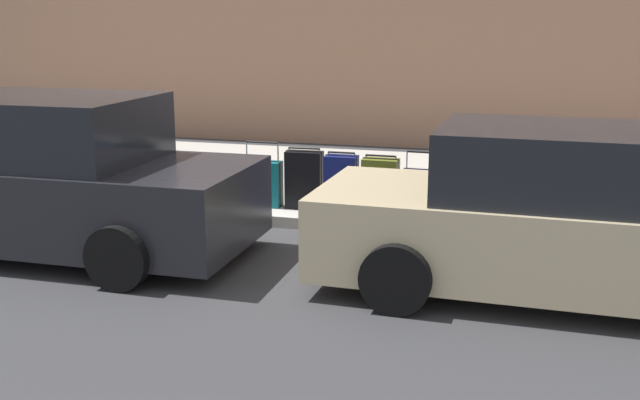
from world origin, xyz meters
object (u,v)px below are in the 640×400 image
(suitcase_teal_0, at_px, (556,203))
(parked_car_charcoal_1, at_px, (41,179))
(suitcase_navy_5, at_px, (341,184))
(bollard_post, at_px, (117,166))
(suitcase_red_1, at_px, (513,193))
(suitcase_olive_4, at_px, (380,187))
(fire_hydrant, at_px, (165,171))
(suitcase_red_8, at_px, (224,183))
(suitcase_maroon_2, at_px, (469,191))
(suitcase_black_6, at_px, (304,180))
(suitcase_silver_3, at_px, (422,194))
(parked_car_beige_0, at_px, (575,220))
(suitcase_teal_7, at_px, (263,183))

(suitcase_teal_0, relative_size, parked_car_charcoal_1, 0.13)
(suitcase_navy_5, relative_size, bollard_post, 0.86)
(suitcase_red_1, height_order, suitcase_navy_5, suitcase_red_1)
(suitcase_teal_0, xyz_separation_m, suitcase_red_1, (0.50, -0.06, 0.08))
(suitcase_olive_4, bearing_deg, fire_hydrant, -0.50)
(suitcase_navy_5, relative_size, suitcase_red_8, 1.28)
(suitcase_maroon_2, relative_size, suitcase_navy_5, 1.03)
(suitcase_red_1, distance_m, suitcase_red_8, 3.69)
(suitcase_black_6, relative_size, fire_hydrant, 1.06)
(suitcase_black_6, xyz_separation_m, parked_car_charcoal_1, (2.42, 2.06, 0.29))
(bollard_post, bearing_deg, suitcase_black_6, -175.40)
(suitcase_navy_5, bearing_deg, suitcase_black_6, -10.19)
(suitcase_red_1, height_order, suitcase_olive_4, suitcase_red_1)
(suitcase_red_8, height_order, bollard_post, bollard_post)
(suitcase_silver_3, bearing_deg, parked_car_beige_0, 130.48)
(suitcase_maroon_2, height_order, suitcase_silver_3, suitcase_silver_3)
(suitcase_olive_4, bearing_deg, suitcase_red_8, -0.27)
(suitcase_maroon_2, bearing_deg, suitcase_teal_7, -1.91)
(suitcase_navy_5, distance_m, fire_hydrant, 2.44)
(suitcase_navy_5, relative_size, fire_hydrant, 1.04)
(suitcase_red_8, distance_m, fire_hydrant, 0.86)
(suitcase_teal_0, xyz_separation_m, parked_car_charcoal_1, (5.52, 2.00, 0.38))
(suitcase_black_6, relative_size, suitcase_red_8, 1.31)
(suitcase_silver_3, distance_m, fire_hydrant, 3.47)
(suitcase_navy_5, bearing_deg, suitcase_olive_4, -178.82)
(suitcase_olive_4, bearing_deg, suitcase_silver_3, 176.76)
(fire_hydrant, relative_size, parked_car_beige_0, 0.16)
(suitcase_black_6, height_order, parked_car_beige_0, parked_car_beige_0)
(suitcase_silver_3, xyz_separation_m, suitcase_black_6, (1.54, -0.11, 0.06))
(suitcase_teal_0, xyz_separation_m, suitcase_teal_7, (3.65, -0.03, 0.02))
(suitcase_olive_4, bearing_deg, suitcase_maroon_2, 178.30)
(suitcase_silver_3, distance_m, suitcase_red_8, 2.62)
(suitcase_teal_0, relative_size, parked_car_beige_0, 0.13)
(suitcase_red_1, xyz_separation_m, suitcase_navy_5, (2.09, 0.10, -0.00))
(fire_hydrant, xyz_separation_m, parked_car_beige_0, (-5.13, 2.00, 0.21))
(suitcase_olive_4, height_order, fire_hydrant, suitcase_olive_4)
(bollard_post, height_order, parked_car_charcoal_1, parked_car_charcoal_1)
(parked_car_charcoal_1, bearing_deg, suitcase_silver_3, -153.77)
(suitcase_red_1, bearing_deg, fire_hydrant, 0.77)
(parked_car_beige_0, bearing_deg, suitcase_red_1, -73.88)
(suitcase_olive_4, distance_m, suitcase_black_6, 1.01)
(fire_hydrant, relative_size, bollard_post, 0.82)
(suitcase_teal_0, relative_size, suitcase_black_6, 0.77)
(suitcase_black_6, distance_m, fire_hydrant, 1.93)
(suitcase_teal_7, bearing_deg, suitcase_maroon_2, 178.09)
(suitcase_red_8, relative_size, fire_hydrant, 0.81)
(suitcase_silver_3, xyz_separation_m, parked_car_charcoal_1, (3.95, 1.95, 0.36))
(suitcase_olive_4, xyz_separation_m, bollard_post, (3.57, 0.12, 0.10))
(suitcase_maroon_2, bearing_deg, bollard_post, 1.14)
(suitcase_silver_3, height_order, parked_car_charcoal_1, parked_car_charcoal_1)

